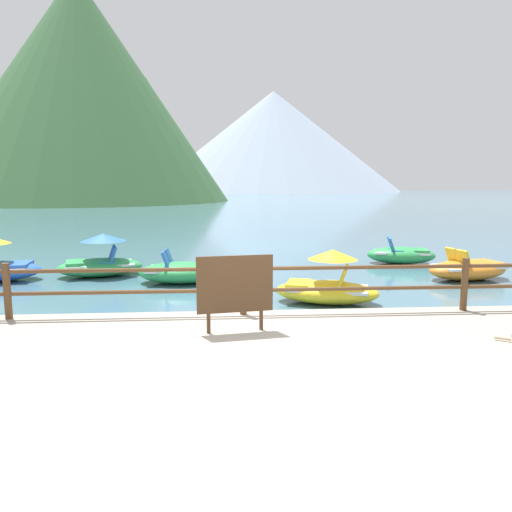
{
  "coord_description": "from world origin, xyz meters",
  "views": [
    {
      "loc": [
        -0.36,
        -6.74,
        2.69
      ],
      "look_at": [
        0.46,
        5.0,
        0.9
      ],
      "focal_mm": 34.35,
      "sensor_mm": 36.0,
      "label": 1
    }
  ],
  "objects_px": {
    "sign_board": "(235,285)",
    "pedal_boat_1": "(327,286)",
    "pedal_boat_6": "(401,255)",
    "pedal_boat_2": "(100,262)",
    "pedal_boat_4": "(468,269)",
    "pedal_boat_3": "(181,272)"
  },
  "relations": [
    {
      "from": "pedal_boat_3",
      "to": "pedal_boat_6",
      "type": "distance_m",
      "value": 7.49
    },
    {
      "from": "sign_board",
      "to": "pedal_boat_3",
      "type": "xyz_separation_m",
      "value": [
        -1.29,
        5.73,
        -0.83
      ]
    },
    {
      "from": "pedal_boat_2",
      "to": "pedal_boat_1",
      "type": "bearing_deg",
      "value": -31.71
    },
    {
      "from": "pedal_boat_3",
      "to": "pedal_boat_6",
      "type": "bearing_deg",
      "value": 20.3
    },
    {
      "from": "sign_board",
      "to": "pedal_boat_3",
      "type": "bearing_deg",
      "value": 102.68
    },
    {
      "from": "sign_board",
      "to": "pedal_boat_4",
      "type": "bearing_deg",
      "value": 40.25
    },
    {
      "from": "sign_board",
      "to": "pedal_boat_6",
      "type": "xyz_separation_m",
      "value": [
        5.73,
        8.33,
        -0.83
      ]
    },
    {
      "from": "pedal_boat_3",
      "to": "pedal_boat_4",
      "type": "height_order",
      "value": "pedal_boat_3"
    },
    {
      "from": "pedal_boat_1",
      "to": "pedal_boat_4",
      "type": "distance_m",
      "value": 5.05
    },
    {
      "from": "pedal_boat_2",
      "to": "pedal_boat_3",
      "type": "height_order",
      "value": "pedal_boat_2"
    },
    {
      "from": "pedal_boat_1",
      "to": "pedal_boat_2",
      "type": "height_order",
      "value": "pedal_boat_2"
    },
    {
      "from": "pedal_boat_2",
      "to": "pedal_boat_4",
      "type": "relative_size",
      "value": 1.05
    },
    {
      "from": "pedal_boat_2",
      "to": "pedal_boat_3",
      "type": "distance_m",
      "value": 2.66
    },
    {
      "from": "pedal_boat_6",
      "to": "pedal_boat_3",
      "type": "bearing_deg",
      "value": -159.7
    },
    {
      "from": "pedal_boat_4",
      "to": "pedal_boat_6",
      "type": "height_order",
      "value": "pedal_boat_6"
    },
    {
      "from": "sign_board",
      "to": "pedal_boat_2",
      "type": "bearing_deg",
      "value": 118.31
    },
    {
      "from": "pedal_boat_6",
      "to": "pedal_boat_2",
      "type": "bearing_deg",
      "value": -171.13
    },
    {
      "from": "pedal_boat_3",
      "to": "pedal_boat_6",
      "type": "xyz_separation_m",
      "value": [
        7.02,
        2.6,
        0.0
      ]
    },
    {
      "from": "sign_board",
      "to": "pedal_boat_1",
      "type": "distance_m",
      "value": 3.97
    },
    {
      "from": "sign_board",
      "to": "pedal_boat_1",
      "type": "bearing_deg",
      "value": 56.65
    },
    {
      "from": "pedal_boat_2",
      "to": "pedal_boat_6",
      "type": "bearing_deg",
      "value": 8.87
    },
    {
      "from": "pedal_boat_1",
      "to": "pedal_boat_3",
      "type": "height_order",
      "value": "pedal_boat_1"
    }
  ]
}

